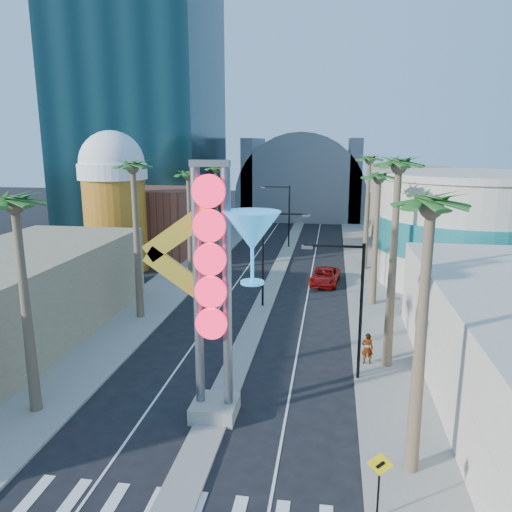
{
  "coord_description": "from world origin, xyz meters",
  "views": [
    {
      "loc": [
        5.45,
        -18.87,
        13.31
      ],
      "look_at": [
        -0.27,
        18.14,
        4.75
      ],
      "focal_mm": 35.0,
      "sensor_mm": 36.0,
      "label": 1
    }
  ],
  "objects_px": {
    "red_pickup": "(325,276)",
    "pedestrian_b": "(405,300)",
    "pedestrian_a": "(367,348)",
    "neon_sign": "(229,275)"
  },
  "relations": [
    {
      "from": "neon_sign",
      "to": "red_pickup",
      "type": "distance_m",
      "value": 26.0
    },
    {
      "from": "pedestrian_a",
      "to": "pedestrian_b",
      "type": "xyz_separation_m",
      "value": [
        3.56,
        10.19,
        0.01
      ]
    },
    {
      "from": "pedestrian_a",
      "to": "neon_sign",
      "type": "bearing_deg",
      "value": 45.79
    },
    {
      "from": "neon_sign",
      "to": "pedestrian_b",
      "type": "distance_m",
      "value": 21.13
    },
    {
      "from": "red_pickup",
      "to": "pedestrian_b",
      "type": "xyz_separation_m",
      "value": [
        6.41,
        -7.59,
        0.38
      ]
    },
    {
      "from": "neon_sign",
      "to": "red_pickup",
      "type": "xyz_separation_m",
      "value": [
        4.15,
        24.81,
        -6.55
      ]
    },
    {
      "from": "neon_sign",
      "to": "pedestrian_a",
      "type": "distance_m",
      "value": 11.69
    },
    {
      "from": "neon_sign",
      "to": "pedestrian_b",
      "type": "height_order",
      "value": "neon_sign"
    },
    {
      "from": "red_pickup",
      "to": "pedestrian_a",
      "type": "xyz_separation_m",
      "value": [
        2.85,
        -17.78,
        0.37
      ]
    },
    {
      "from": "red_pickup",
      "to": "pedestrian_b",
      "type": "distance_m",
      "value": 9.94
    }
  ]
}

